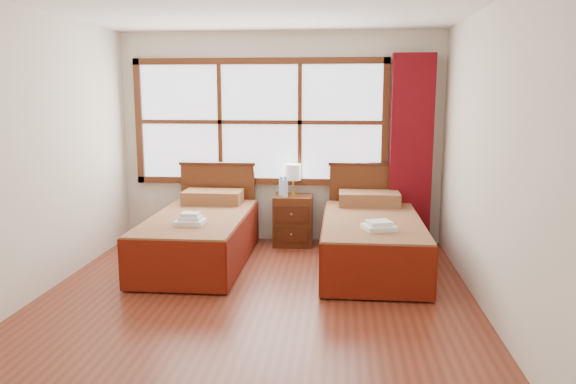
{
  "coord_description": "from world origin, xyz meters",
  "views": [
    {
      "loc": [
        0.75,
        -4.73,
        1.85
      ],
      "look_at": [
        0.24,
        0.7,
        0.89
      ],
      "focal_mm": 35.0,
      "sensor_mm": 36.0,
      "label": 1
    }
  ],
  "objects": [
    {
      "name": "bottle_far",
      "position": [
        0.1,
        1.91,
        0.73
      ],
      "size": [
        0.06,
        0.06,
        0.24
      ],
      "color": "silver",
      "rests_on": "nightstand"
    },
    {
      "name": "wall_back",
      "position": [
        0.0,
        2.25,
        1.3
      ],
      "size": [
        4.0,
        0.0,
        4.0
      ],
      "primitive_type": "plane",
      "rotation": [
        1.57,
        0.0,
        0.0
      ],
      "color": "silver",
      "rests_on": "floor"
    },
    {
      "name": "wall_right",
      "position": [
        2.0,
        0.0,
        1.3
      ],
      "size": [
        0.0,
        4.5,
        4.5
      ],
      "primitive_type": "plane",
      "rotation": [
        1.57,
        0.0,
        -1.57
      ],
      "color": "silver",
      "rests_on": "floor"
    },
    {
      "name": "bed_right",
      "position": [
        1.1,
        1.2,
        0.31
      ],
      "size": [
        1.05,
        2.07,
        1.02
      ],
      "color": "#3F1D0D",
      "rests_on": "floor"
    },
    {
      "name": "towels_right",
      "position": [
        1.14,
        0.64,
        0.58
      ],
      "size": [
        0.36,
        0.34,
        0.09
      ],
      "rotation": [
        0.0,
        0.0,
        0.31
      ],
      "color": "white",
      "rests_on": "bed_right"
    },
    {
      "name": "wall_left",
      "position": [
        -2.0,
        0.0,
        1.3
      ],
      "size": [
        0.0,
        4.5,
        4.5
      ],
      "primitive_type": "plane",
      "rotation": [
        1.57,
        0.0,
        1.57
      ],
      "color": "silver",
      "rests_on": "floor"
    },
    {
      "name": "bottle_near",
      "position": [
        0.04,
        1.98,
        0.72
      ],
      "size": [
        0.06,
        0.06,
        0.23
      ],
      "color": "silver",
      "rests_on": "nightstand"
    },
    {
      "name": "ceiling",
      "position": [
        0.0,
        0.0,
        2.6
      ],
      "size": [
        4.5,
        4.5,
        0.0
      ],
      "primitive_type": "plane",
      "rotation": [
        3.14,
        0.0,
        0.0
      ],
      "color": "white",
      "rests_on": "wall_back"
    },
    {
      "name": "bed_left",
      "position": [
        -0.78,
        1.2,
        0.31
      ],
      "size": [
        1.03,
        2.05,
        1.0
      ],
      "color": "#3F1D0D",
      "rests_on": "floor"
    },
    {
      "name": "lamp",
      "position": [
        0.18,
        2.07,
        0.89
      ],
      "size": [
        0.19,
        0.19,
        0.38
      ],
      "color": "gold",
      "rests_on": "nightstand"
    },
    {
      "name": "curtain",
      "position": [
        1.6,
        2.11,
        1.17
      ],
      "size": [
        0.5,
        0.16,
        2.3
      ],
      "primitive_type": "cube",
      "color": "maroon",
      "rests_on": "wall_back"
    },
    {
      "name": "towels_left",
      "position": [
        -0.76,
        0.74,
        0.58
      ],
      "size": [
        0.29,
        0.25,
        0.12
      ],
      "rotation": [
        0.0,
        0.0,
        -0.01
      ],
      "color": "white",
      "rests_on": "bed_left"
    },
    {
      "name": "floor",
      "position": [
        0.0,
        0.0,
        0.0
      ],
      "size": [
        4.5,
        4.5,
        0.0
      ],
      "primitive_type": "plane",
      "color": "brown",
      "rests_on": "ground"
    },
    {
      "name": "nightstand",
      "position": [
        0.18,
        1.99,
        0.31
      ],
      "size": [
        0.46,
        0.46,
        0.62
      ],
      "color": "#562812",
      "rests_on": "floor"
    },
    {
      "name": "window",
      "position": [
        -0.25,
        2.21,
        1.5
      ],
      "size": [
        3.16,
        0.06,
        1.56
      ],
      "color": "white",
      "rests_on": "wall_back"
    }
  ]
}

